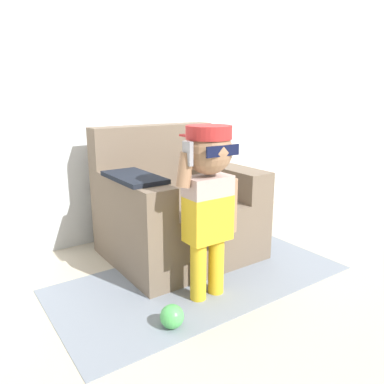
{
  "coord_description": "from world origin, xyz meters",
  "views": [
    {
      "loc": [
        -1.69,
        -2.1,
        1.21
      ],
      "look_at": [
        -0.32,
        -0.13,
        0.58
      ],
      "focal_mm": 35.0,
      "sensor_mm": 36.0,
      "label": 1
    }
  ],
  "objects": [
    {
      "name": "side_table",
      "position": [
        0.63,
        0.24,
        0.33
      ],
      "size": [
        0.38,
        0.38,
        0.55
      ],
      "color": "white",
      "rests_on": "ground_plane"
    },
    {
      "name": "person_child",
      "position": [
        -0.41,
        -0.44,
        0.7
      ],
      "size": [
        0.43,
        0.32,
        1.05
      ],
      "color": "gold",
      "rests_on": "ground_plane"
    },
    {
      "name": "wall_back",
      "position": [
        0.0,
        0.83,
        1.3
      ],
      "size": [
        10.0,
        0.05,
        2.6
      ],
      "color": "silver",
      "rests_on": "ground_plane"
    },
    {
      "name": "ground_plane",
      "position": [
        0.0,
        0.0,
        0.0
      ],
      "size": [
        10.0,
        10.0,
        0.0
      ],
      "primitive_type": "plane",
      "color": "#BCB29E"
    },
    {
      "name": "rug",
      "position": [
        -0.32,
        -0.24,
        0.0
      ],
      "size": [
        1.95,
        0.96,
        0.01
      ],
      "color": "gray",
      "rests_on": "ground_plane"
    },
    {
      "name": "toy_ball",
      "position": [
        -0.77,
        -0.59,
        0.06
      ],
      "size": [
        0.13,
        0.13,
        0.13
      ],
      "color": "#4CB256",
      "rests_on": "ground_plane"
    },
    {
      "name": "armchair",
      "position": [
        -0.22,
        0.23,
        0.34
      ],
      "size": [
        1.06,
        0.92,
        0.98
      ],
      "color": "#6B5B4C",
      "rests_on": "ground_plane"
    }
  ]
}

